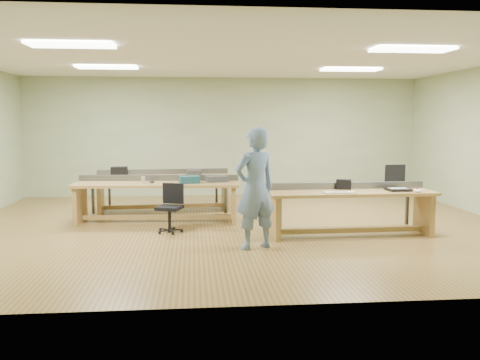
# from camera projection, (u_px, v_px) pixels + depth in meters

# --- Properties ---
(floor) EXTENTS (10.00, 10.00, 0.00)m
(floor) POSITION_uv_depth(u_px,v_px,m) (238.00, 226.00, 9.22)
(floor) COLOR olive
(floor) RESTS_ON ground
(ceiling) EXTENTS (10.00, 10.00, 0.00)m
(ceiling) POSITION_uv_depth(u_px,v_px,m) (238.00, 58.00, 8.87)
(ceiling) COLOR silver
(ceiling) RESTS_ON wall_back
(wall_back) EXTENTS (10.00, 0.04, 3.00)m
(wall_back) POSITION_uv_depth(u_px,v_px,m) (224.00, 137.00, 13.00)
(wall_back) COLOR #A0AF85
(wall_back) RESTS_ON floor
(wall_front) EXTENTS (10.00, 0.04, 3.00)m
(wall_front) POSITION_uv_depth(u_px,v_px,m) (273.00, 161.00, 5.09)
(wall_front) COLOR #A0AF85
(wall_front) RESTS_ON floor
(fluor_panels) EXTENTS (6.20, 3.50, 0.03)m
(fluor_panels) POSITION_uv_depth(u_px,v_px,m) (238.00, 60.00, 8.87)
(fluor_panels) COLOR white
(fluor_panels) RESTS_ON ceiling
(workbench_front) EXTENTS (2.77, 0.79, 0.86)m
(workbench_front) POSITION_uv_depth(u_px,v_px,m) (350.00, 203.00, 8.43)
(workbench_front) COLOR #A07643
(workbench_front) RESTS_ON floor
(workbench_mid) EXTENTS (3.13, 1.02, 0.86)m
(workbench_mid) POSITION_uv_depth(u_px,v_px,m) (157.00, 192.00, 9.58)
(workbench_mid) COLOR #A07643
(workbench_mid) RESTS_ON floor
(workbench_back) EXTENTS (2.86, 0.93, 0.86)m
(workbench_back) POSITION_uv_depth(u_px,v_px,m) (164.00, 185.00, 10.81)
(workbench_back) COLOR #A07643
(workbench_back) RESTS_ON floor
(person) EXTENTS (0.78, 0.66, 1.81)m
(person) POSITION_uv_depth(u_px,v_px,m) (255.00, 188.00, 7.53)
(person) COLOR slate
(person) RESTS_ON floor
(laptop_base) EXTENTS (0.38, 0.32, 0.04)m
(laptop_base) POSITION_uv_depth(u_px,v_px,m) (398.00, 190.00, 8.42)
(laptop_base) COLOR black
(laptop_base) RESTS_ON workbench_front
(laptop_screen) EXTENTS (0.36, 0.04, 0.28)m
(laptop_screen) POSITION_uv_depth(u_px,v_px,m) (395.00, 173.00, 8.53)
(laptop_screen) COLOR black
(laptop_screen) RESTS_ON laptop_base
(keyboard) EXTENTS (0.51, 0.19, 0.03)m
(keyboard) POSITION_uv_depth(u_px,v_px,m) (340.00, 193.00, 8.11)
(keyboard) COLOR beige
(keyboard) RESTS_ON workbench_front
(trackball_mouse) EXTENTS (0.12, 0.14, 0.06)m
(trackball_mouse) POSITION_uv_depth(u_px,v_px,m) (418.00, 190.00, 8.26)
(trackball_mouse) COLOR white
(trackball_mouse) RESTS_ON workbench_front
(camera_bag) EXTENTS (0.29, 0.24, 0.17)m
(camera_bag) POSITION_uv_depth(u_px,v_px,m) (344.00, 184.00, 8.62)
(camera_bag) COLOR black
(camera_bag) RESTS_ON workbench_front
(task_chair) EXTENTS (0.57, 0.57, 0.83)m
(task_chair) POSITION_uv_depth(u_px,v_px,m) (170.00, 215.00, 8.72)
(task_chair) COLOR black
(task_chair) RESTS_ON floor
(parts_bin_teal) EXTENTS (0.41, 0.34, 0.13)m
(parts_bin_teal) POSITION_uv_depth(u_px,v_px,m) (189.00, 179.00, 9.50)
(parts_bin_teal) COLOR #153D44
(parts_bin_teal) RESTS_ON workbench_mid
(parts_bin_grey) EXTENTS (0.45, 0.33, 0.11)m
(parts_bin_grey) POSITION_uv_depth(u_px,v_px,m) (217.00, 179.00, 9.69)
(parts_bin_grey) COLOR #343437
(parts_bin_grey) RESTS_ON workbench_mid
(mug) EXTENTS (0.14, 0.14, 0.09)m
(mug) POSITION_uv_depth(u_px,v_px,m) (152.00, 181.00, 9.49)
(mug) COLOR #343437
(mug) RESTS_ON workbench_mid
(drinks_can) EXTENTS (0.08, 0.08, 0.13)m
(drinks_can) POSITION_uv_depth(u_px,v_px,m) (143.00, 180.00, 9.40)
(drinks_can) COLOR white
(drinks_can) RESTS_ON workbench_mid
(storage_box_back) EXTENTS (0.34, 0.25, 0.19)m
(storage_box_back) POSITION_uv_depth(u_px,v_px,m) (119.00, 171.00, 10.74)
(storage_box_back) COLOR black
(storage_box_back) RESTS_ON workbench_back
(tray_back) EXTENTS (0.33, 0.26, 0.12)m
(tray_back) POSITION_uv_depth(u_px,v_px,m) (194.00, 173.00, 10.74)
(tray_back) COLOR #343437
(tray_back) RESTS_ON workbench_back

